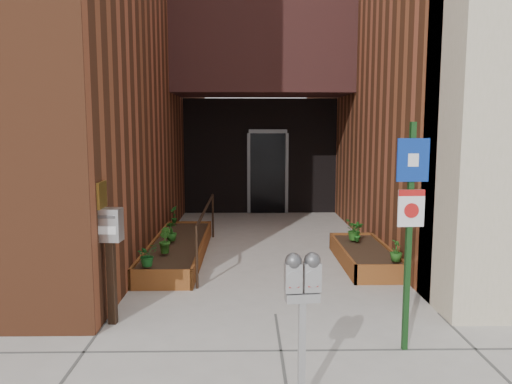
{
  "coord_description": "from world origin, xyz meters",
  "views": [
    {
      "loc": [
        -0.34,
        -5.81,
        2.26
      ],
      "look_at": [
        -0.2,
        1.8,
        1.27
      ],
      "focal_mm": 35.0,
      "sensor_mm": 36.0,
      "label": 1
    }
  ],
  "objects": [
    {
      "name": "ground",
      "position": [
        0.0,
        0.0,
        0.0
      ],
      "size": [
        80.0,
        80.0,
        0.0
      ],
      "primitive_type": "plane",
      "color": "#9E9991",
      "rests_on": "ground"
    },
    {
      "name": "architecture",
      "position": [
        -0.18,
        6.89,
        4.98
      ],
      "size": [
        20.0,
        14.6,
        10.0
      ],
      "color": "brown",
      "rests_on": "ground"
    },
    {
      "name": "planter_left",
      "position": [
        -1.55,
        2.7,
        0.13
      ],
      "size": [
        0.9,
        3.6,
        0.3
      ],
      "color": "brown",
      "rests_on": "ground"
    },
    {
      "name": "planter_right",
      "position": [
        1.6,
        2.2,
        0.13
      ],
      "size": [
        0.8,
        2.2,
        0.3
      ],
      "color": "brown",
      "rests_on": "ground"
    },
    {
      "name": "handrail",
      "position": [
        -1.05,
        2.65,
        0.75
      ],
      "size": [
        0.04,
        3.34,
        0.9
      ],
      "color": "black",
      "rests_on": "ground"
    },
    {
      "name": "parking_meter",
      "position": [
        0.1,
        -2.02,
        1.0
      ],
      "size": [
        0.29,
        0.15,
        1.29
      ],
      "color": "#A4A5A7",
      "rests_on": "ground"
    },
    {
      "name": "sign_post",
      "position": [
        1.27,
        -1.0,
        1.42
      ],
      "size": [
        0.32,
        0.08,
        2.31
      ],
      "color": "#153A15",
      "rests_on": "ground"
    },
    {
      "name": "payment_dropbox",
      "position": [
        -1.9,
        -0.24,
        0.98
      ],
      "size": [
        0.28,
        0.22,
        1.35
      ],
      "color": "black",
      "rests_on": "ground"
    },
    {
      "name": "shrub_left_a",
      "position": [
        -1.76,
        1.1,
        0.46
      ],
      "size": [
        0.41,
        0.41,
        0.33
      ],
      "primitive_type": "imported",
      "rotation": [
        0.0,
        0.0,
        0.87
      ],
      "color": "#195A1F",
      "rests_on": "planter_left"
    },
    {
      "name": "shrub_left_b",
      "position": [
        -1.64,
        1.85,
        0.5
      ],
      "size": [
        0.29,
        0.29,
        0.4
      ],
      "primitive_type": "imported",
      "rotation": [
        0.0,
        0.0,
        2.01
      ],
      "color": "#28601B",
      "rests_on": "planter_left"
    },
    {
      "name": "shrub_left_c",
      "position": [
        -1.66,
        2.68,
        0.47
      ],
      "size": [
        0.22,
        0.22,
        0.33
      ],
      "primitive_type": "imported",
      "rotation": [
        0.0,
        0.0,
        3.35
      ],
      "color": "#205E1A",
      "rests_on": "planter_left"
    },
    {
      "name": "shrub_left_d",
      "position": [
        -1.85,
        4.3,
        0.48
      ],
      "size": [
        0.26,
        0.26,
        0.36
      ],
      "primitive_type": "imported",
      "rotation": [
        0.0,
        0.0,
        5.19
      ],
      "color": "#175016",
      "rests_on": "planter_left"
    },
    {
      "name": "shrub_right_a",
      "position": [
        1.85,
        1.3,
        0.46
      ],
      "size": [
        0.22,
        0.22,
        0.32
      ],
      "primitive_type": "imported",
      "rotation": [
        0.0,
        0.0,
        1.3
      ],
      "color": "#205418",
      "rests_on": "planter_right"
    },
    {
      "name": "shrub_right_b",
      "position": [
        1.56,
        2.58,
        0.48
      ],
      "size": [
        0.23,
        0.23,
        0.36
      ],
      "primitive_type": "imported",
      "rotation": [
        0.0,
        0.0,
        2.87
      ],
      "color": "#1E611B",
      "rests_on": "planter_right"
    },
    {
      "name": "shrub_right_c",
      "position": [
        1.52,
        2.67,
        0.48
      ],
      "size": [
        0.42,
        0.42,
        0.36
      ],
      "primitive_type": "imported",
      "rotation": [
        0.0,
        0.0,
        4.33
      ],
      "color": "#25611B",
      "rests_on": "planter_right"
    }
  ]
}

